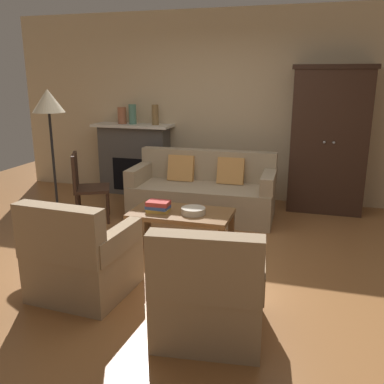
# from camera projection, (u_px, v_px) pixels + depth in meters

# --- Properties ---
(ground_plane) EXTENTS (9.60, 9.60, 0.00)m
(ground_plane) POSITION_uv_depth(u_px,v_px,m) (184.00, 260.00, 4.36)
(ground_plane) COLOR #9E6638
(back_wall) EXTENTS (7.20, 0.10, 2.80)m
(back_wall) POSITION_uv_depth(u_px,v_px,m) (234.00, 107.00, 6.34)
(back_wall) COLOR beige
(back_wall) RESTS_ON ground
(fireplace) EXTENTS (1.26, 0.48, 1.12)m
(fireplace) POSITION_uv_depth(u_px,v_px,m) (135.00, 158.00, 6.75)
(fireplace) COLOR #4C4947
(fireplace) RESTS_ON ground
(armoire) EXTENTS (1.06, 0.57, 2.00)m
(armoire) POSITION_uv_depth(u_px,v_px,m) (329.00, 140.00, 5.76)
(armoire) COLOR #382319
(armoire) RESTS_ON ground
(couch) EXTENTS (1.94, 0.90, 0.86)m
(couch) POSITION_uv_depth(u_px,v_px,m) (203.00, 193.00, 5.70)
(couch) COLOR tan
(couch) RESTS_ON ground
(coffee_table) EXTENTS (1.10, 0.60, 0.42)m
(coffee_table) POSITION_uv_depth(u_px,v_px,m) (181.00, 216.00, 4.59)
(coffee_table) COLOR brown
(coffee_table) RESTS_ON ground
(fruit_bowl) EXTENTS (0.26, 0.26, 0.07)m
(fruit_bowl) POSITION_uv_depth(u_px,v_px,m) (193.00, 211.00, 4.49)
(fruit_bowl) COLOR beige
(fruit_bowl) RESTS_ON coffee_table
(book_stack) EXTENTS (0.26, 0.19, 0.12)m
(book_stack) POSITION_uv_depth(u_px,v_px,m) (158.00, 206.00, 4.56)
(book_stack) COLOR gold
(book_stack) RESTS_ON coffee_table
(mantel_vase_terracotta) EXTENTS (0.14, 0.14, 0.26)m
(mantel_vase_terracotta) POSITION_uv_depth(u_px,v_px,m) (122.00, 115.00, 6.60)
(mantel_vase_terracotta) COLOR #A86042
(mantel_vase_terracotta) RESTS_ON fireplace
(mantel_vase_jade) EXTENTS (0.12, 0.12, 0.31)m
(mantel_vase_jade) POSITION_uv_depth(u_px,v_px,m) (133.00, 114.00, 6.55)
(mantel_vase_jade) COLOR slate
(mantel_vase_jade) RESTS_ON fireplace
(mantel_vase_bronze) EXTENTS (0.11, 0.11, 0.31)m
(mantel_vase_bronze) POSITION_uv_depth(u_px,v_px,m) (155.00, 115.00, 6.45)
(mantel_vase_bronze) COLOR olive
(mantel_vase_bronze) RESTS_ON fireplace
(armchair_near_left) EXTENTS (0.82, 0.81, 0.88)m
(armchair_near_left) POSITION_uv_depth(u_px,v_px,m) (81.00, 260.00, 3.61)
(armchair_near_left) COLOR #997F60
(armchair_near_left) RESTS_ON ground
(armchair_near_right) EXTENTS (0.86, 0.86, 0.88)m
(armchair_near_right) POSITION_uv_depth(u_px,v_px,m) (209.00, 295.00, 3.04)
(armchair_near_right) COLOR #997F60
(armchair_near_right) RESTS_ON ground
(side_chair_wooden) EXTENTS (0.59, 0.59, 0.90)m
(side_chair_wooden) POSITION_uv_depth(u_px,v_px,m) (85.00, 183.00, 5.43)
(side_chair_wooden) COLOR #382319
(side_chair_wooden) RESTS_ON ground
(floor_lamp) EXTENTS (0.36, 0.36, 1.71)m
(floor_lamp) POSITION_uv_depth(u_px,v_px,m) (49.00, 110.00, 4.74)
(floor_lamp) COLOR black
(floor_lamp) RESTS_ON ground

